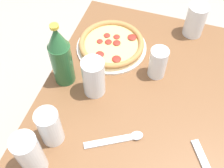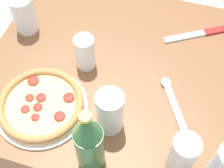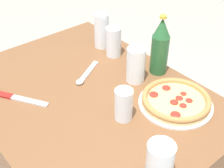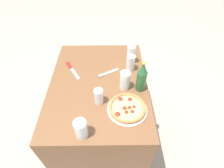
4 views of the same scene
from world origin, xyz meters
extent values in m
plane|color=#A89E8E|center=(0.00, 0.00, 0.00)|extent=(8.00, 8.00, 0.00)
cube|color=brown|center=(0.00, 0.00, 0.39)|extent=(0.99, 0.73, 0.78)
cylinder|color=silver|center=(0.25, 0.20, 0.78)|extent=(0.26, 0.26, 0.01)
cylinder|color=#E5C689|center=(0.25, 0.20, 0.79)|extent=(0.24, 0.24, 0.01)
cylinder|color=#E5C170|center=(0.25, 0.20, 0.80)|extent=(0.21, 0.21, 0.00)
torus|color=#AD7A42|center=(0.25, 0.20, 0.80)|extent=(0.24, 0.24, 0.02)
ellipsoid|color=maroon|center=(0.29, 0.19, 0.80)|extent=(0.03, 0.03, 0.01)
ellipsoid|color=maroon|center=(0.28, 0.23, 0.80)|extent=(0.03, 0.03, 0.01)
ellipsoid|color=maroon|center=(0.26, 0.18, 0.80)|extent=(0.03, 0.03, 0.01)
ellipsoid|color=maroon|center=(0.25, 0.24, 0.80)|extent=(0.02, 0.02, 0.01)
ellipsoid|color=maroon|center=(0.30, 0.13, 0.80)|extent=(0.03, 0.03, 0.01)
ellipsoid|color=maroon|center=(0.25, 0.21, 0.80)|extent=(0.03, 0.03, 0.01)
ellipsoid|color=maroon|center=(0.18, 0.22, 0.80)|extent=(0.03, 0.03, 0.01)
ellipsoid|color=maroon|center=(0.18, 0.16, 0.80)|extent=(0.03, 0.03, 0.01)
cylinder|color=white|center=(0.42, -0.08, 0.84)|extent=(0.07, 0.07, 0.13)
cylinder|color=black|center=(0.42, -0.08, 0.81)|extent=(0.06, 0.06, 0.07)
cylinder|color=white|center=(-0.24, 0.26, 0.86)|extent=(0.07, 0.07, 0.16)
cylinder|color=white|center=(0.18, 0.01, 0.83)|extent=(0.06, 0.06, 0.11)
cylinder|color=#F4A323|center=(0.18, 0.01, 0.81)|extent=(0.05, 0.05, 0.06)
cylinder|color=white|center=(-0.15, 0.25, 0.84)|extent=(0.07, 0.07, 0.13)
cylinder|color=maroon|center=(-0.15, 0.25, 0.81)|extent=(0.05, 0.05, 0.06)
cylinder|color=white|center=(0.05, 0.19, 0.85)|extent=(0.07, 0.07, 0.14)
cylinder|color=beige|center=(0.05, 0.19, 0.83)|extent=(0.06, 0.06, 0.09)
cylinder|color=#286033|center=(0.07, 0.30, 0.86)|extent=(0.07, 0.07, 0.16)
cone|color=#286033|center=(0.07, 0.30, 0.97)|extent=(0.07, 0.07, 0.07)
cylinder|color=gold|center=(0.07, 0.30, 1.01)|extent=(0.03, 0.03, 0.01)
cube|color=maroon|center=(-0.20, -0.25, 0.78)|extent=(0.10, 0.07, 0.01)
cube|color=silver|center=(-0.09, -0.19, 0.78)|extent=(0.13, 0.09, 0.01)
cube|color=silver|center=(-0.11, 0.09, 0.78)|extent=(0.09, 0.14, 0.01)
ellipsoid|color=silver|center=(-0.07, 0.02, 0.78)|extent=(0.04, 0.05, 0.01)
camera|label=1|loc=(-0.44, -0.03, 1.55)|focal=45.00mm
camera|label=2|loc=(-0.07, 0.56, 1.55)|focal=50.00mm
camera|label=3|loc=(0.75, -0.51, 1.49)|focal=50.00mm
camera|label=4|loc=(0.92, 0.09, 1.72)|focal=28.00mm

